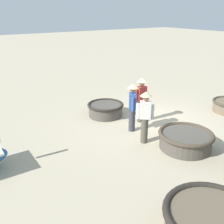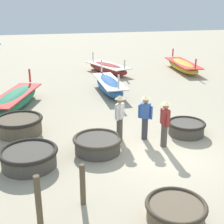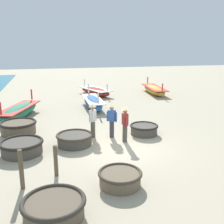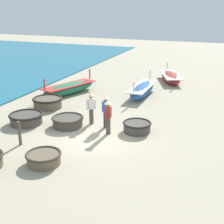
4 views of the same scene
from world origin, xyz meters
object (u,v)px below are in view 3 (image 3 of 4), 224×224
Objects in this scene: long_boat_white_hull at (154,90)px; fisherman_hauling at (93,118)px; coracle_weathered at (18,127)px; coracle_beside_post at (75,139)px; mooring_post_mid_beach at (21,169)px; long_boat_red_hull at (93,102)px; coracle_far_right at (144,129)px; mooring_post_inland at (56,161)px; coracle_front_right at (120,178)px; long_boat_ochre_hull at (19,111)px; coracle_center at (54,207)px; fisherman_standing_right at (112,118)px; coracle_far_left at (22,147)px; long_boat_blue_hull at (95,91)px; fisherman_standing_left at (125,122)px.

fisherman_hauling reaches higher than long_boat_white_hull.
coracle_weathered is at bearing -141.45° from long_boat_white_hull.
mooring_post_mid_beach is (-1.98, -3.31, 0.36)m from coracle_beside_post.
fisherman_hauling reaches higher than long_boat_red_hull.
mooring_post_inland is (-4.44, -3.31, 0.28)m from coracle_far_right.
coracle_beside_post is at bearing -170.49° from coracle_far_right.
coracle_front_right is at bearing -116.51° from long_boat_white_hull.
long_boat_ochre_hull is at bearing 103.33° from mooring_post_inland.
fisherman_standing_right is (2.93, 5.53, 0.68)m from coracle_center.
long_boat_ochre_hull is (-0.62, 5.83, 0.10)m from coracle_far_left.
long_boat_white_hull is at bearing 55.70° from mooring_post_inland.
coracle_front_right is 0.33× the size of long_boat_red_hull.
coracle_far_left reaches higher than coracle_center.
coracle_weathered is 1.10× the size of coracle_beside_post.
long_boat_blue_hull is at bearing 83.75° from fisherman_standing_right.
long_boat_white_hull is at bearing -5.73° from long_boat_blue_hull.
fisherman_standing_right is at bearing -122.27° from long_boat_white_hull.
coracle_center reaches higher than coracle_front_right.
coracle_far_left is at bearing 133.69° from coracle_front_right.
fisherman_hauling is at bearing 54.21° from mooring_post_mid_beach.
coracle_beside_post is 0.38× the size of long_boat_blue_hull.
coracle_beside_post is at bearing 176.02° from fisherman_standing_left.
coracle_far_right is at bearing 9.51° from coracle_beside_post.
mooring_post_inland is (1.30, -2.27, 0.25)m from coracle_far_left.
coracle_weathered reaches higher than coracle_far_left.
fisherman_standing_left is at bearing 38.43° from mooring_post_inland.
coracle_center is 12.17m from long_boat_red_hull.
long_boat_red_hull reaches higher than coracle_front_right.
fisherman_hauling is 5.06m from mooring_post_mid_beach.
coracle_far_left is 4.65m from coracle_center.
coracle_weathered is 1.09× the size of fisherman_hauling.
fisherman_standing_right is (1.86, 0.59, 0.67)m from coracle_beside_post.
fisherman_hauling reaches higher than long_boat_blue_hull.
fisherman_standing_right reaches higher than coracle_center.
long_boat_blue_hull is 3.33× the size of mooring_post_mid_beach.
mooring_post_inland is at bearing -107.19° from long_boat_red_hull.
mooring_post_inland is at bearing -108.65° from coracle_beside_post.
coracle_weathered is 3.16m from long_boat_ochre_hull.
fisherman_standing_left is (4.89, -2.40, 0.61)m from coracle_weathered.
mooring_post_mid_beach is at bearing -120.88° from coracle_beside_post.
coracle_front_right is at bearing -89.26° from fisherman_hauling.
fisherman_standing_left reaches higher than long_boat_white_hull.
coracle_far_left is 1.07× the size of fisherman_standing_left.
long_boat_red_hull is (4.62, 4.59, 0.07)m from coracle_weathered.
coracle_beside_post is 1.16× the size of coracle_front_right.
long_boat_red_hull is 9.98m from mooring_post_inland.
coracle_center is at bearing -60.93° from mooring_post_mid_beach.
fisherman_standing_left is at bearing 3.61° from coracle_far_left.
long_boat_red_hull is at bearing 92.21° from fisherman_standing_left.
fisherman_hauling reaches higher than coracle_far_right.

